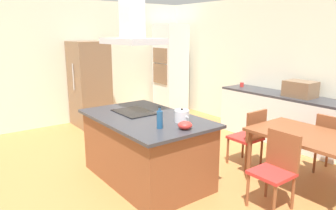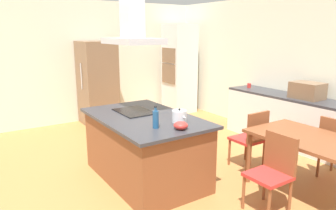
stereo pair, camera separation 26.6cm
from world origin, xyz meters
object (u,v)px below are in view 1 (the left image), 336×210
at_px(countertop_microwave, 300,89).
at_px(refrigerator, 90,84).
at_px(coffee_mug_red, 242,85).
at_px(wall_oven_stack, 171,69).
at_px(chair_facing_back_wall, 333,142).
at_px(range_hood, 132,25).
at_px(olive_oil_bottle, 160,119).
at_px(chair_at_left_end, 250,134).
at_px(mixing_bowl, 185,125).
at_px(tea_kettle, 182,116).
at_px(chair_facing_island, 277,165).
at_px(dining_table, 309,141).
at_px(cooktop, 134,112).

relative_size(countertop_microwave, refrigerator, 0.27).
distance_m(coffee_mug_red, refrigerator, 3.25).
height_order(wall_oven_stack, refrigerator, wall_oven_stack).
height_order(chair_facing_back_wall, range_hood, range_hood).
bearing_deg(refrigerator, wall_oven_stack, 87.87).
relative_size(olive_oil_bottle, refrigerator, 0.15).
bearing_deg(refrigerator, chair_facing_back_wall, 20.32).
xyz_separation_m(refrigerator, range_hood, (2.69, -0.49, 1.19)).
height_order(refrigerator, chair_facing_back_wall, refrigerator).
bearing_deg(olive_oil_bottle, chair_at_left_end, 88.53).
bearing_deg(mixing_bowl, tea_kettle, 147.40).
bearing_deg(countertop_microwave, refrigerator, -145.69).
distance_m(olive_oil_bottle, chair_at_left_end, 1.71).
height_order(chair_facing_back_wall, chair_at_left_end, same).
bearing_deg(countertop_microwave, chair_facing_back_wall, -36.54).
distance_m(mixing_bowl, chair_at_left_end, 1.50).
distance_m(tea_kettle, chair_facing_island, 1.26).
bearing_deg(chair_at_left_end, tea_kettle, -94.40).
bearing_deg(wall_oven_stack, dining_table, -14.77).
bearing_deg(chair_facing_back_wall, tea_kettle, -117.79).
xyz_separation_m(cooktop, olive_oil_bottle, (0.83, -0.15, 0.11)).
height_order(chair_facing_island, chair_facing_back_wall, same).
xyz_separation_m(olive_oil_bottle, chair_facing_island, (0.96, 0.97, -0.50)).
xyz_separation_m(chair_facing_back_wall, chair_at_left_end, (-0.92, -0.67, 0.00)).
xyz_separation_m(mixing_bowl, coffee_mug_red, (-1.52, 2.82, -0.00)).
bearing_deg(chair_facing_back_wall, refrigerator, -159.68).
xyz_separation_m(tea_kettle, countertop_microwave, (0.03, 2.65, 0.06)).
bearing_deg(mixing_bowl, countertop_microwave, 94.66).
bearing_deg(coffee_mug_red, cooktop, -80.40).
bearing_deg(range_hood, dining_table, 39.76).
distance_m(chair_facing_back_wall, range_hood, 3.22).
height_order(tea_kettle, refrigerator, refrigerator).
bearing_deg(chair_facing_back_wall, chair_at_left_end, -143.99).
bearing_deg(range_hood, cooktop, 180.00).
distance_m(countertop_microwave, refrigerator, 4.23).
xyz_separation_m(chair_facing_island, range_hood, (-1.79, -0.82, 1.59)).
xyz_separation_m(olive_oil_bottle, refrigerator, (-3.52, 0.64, -0.10)).
relative_size(coffee_mug_red, chair_facing_back_wall, 0.10).
bearing_deg(dining_table, mixing_bowl, -117.92).
bearing_deg(chair_facing_island, coffee_mug_red, 137.83).
height_order(countertop_microwave, chair_facing_back_wall, countertop_microwave).
height_order(refrigerator, dining_table, refrigerator).
height_order(olive_oil_bottle, chair_facing_back_wall, olive_oil_bottle).
bearing_deg(range_hood, chair_facing_back_wall, 50.29).
xyz_separation_m(dining_table, chair_at_left_end, (-0.92, 0.00, -0.16)).
height_order(countertop_microwave, chair_at_left_end, countertop_microwave).
xyz_separation_m(tea_kettle, chair_at_left_end, (0.10, 1.25, -0.47)).
relative_size(wall_oven_stack, refrigerator, 1.21).
relative_size(cooktop, chair_facing_back_wall, 0.67).
relative_size(cooktop, chair_facing_island, 0.67).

